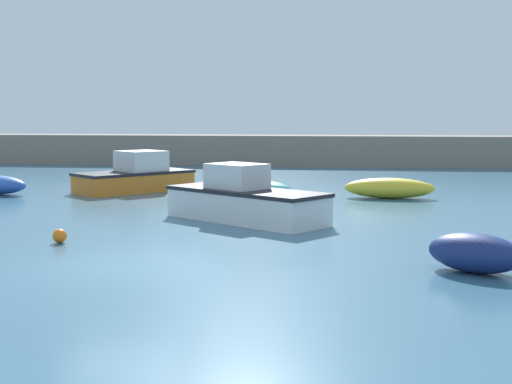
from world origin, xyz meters
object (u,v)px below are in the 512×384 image
Objects in this scene: cabin_cruiser_white at (136,176)px; fishing_dinghy_green at (475,253)px; rowboat_blue_near at (389,188)px; open_tender_yellow at (259,191)px; mooring_buoy_orange at (60,236)px; motorboat_grey_hull at (245,201)px.

cabin_cruiser_white is 19.04m from fishing_dinghy_green.
fishing_dinghy_green is 0.64× the size of rowboat_blue_near.
cabin_cruiser_white reaches higher than rowboat_blue_near.
rowboat_blue_near is (10.92, -1.27, -0.24)m from cabin_cruiser_white.
open_tender_yellow is (-5.08, -1.72, 0.00)m from rowboat_blue_near.
mooring_buoy_orange is at bearing -96.72° from open_tender_yellow.
motorboat_grey_hull is at bearing 46.41° from mooring_buoy_orange.
motorboat_grey_hull is 6.23m from mooring_buoy_orange.
mooring_buoy_orange is at bearing -125.88° from rowboat_blue_near.
rowboat_blue_near is 9.74× the size of mooring_buoy_orange.
motorboat_grey_hull is 9.00m from fishing_dinghy_green.
cabin_cruiser_white is 1.71× the size of open_tender_yellow.
motorboat_grey_hull reaches higher than fishing_dinghy_green.
fishing_dinghy_green is at bearing -82.21° from rowboat_blue_near.
rowboat_blue_near is at bearing -54.60° from fishing_dinghy_green.
cabin_cruiser_white is at bearing 169.46° from open_tender_yellow.
open_tender_yellow is at bearing 66.73° from mooring_buoy_orange.
motorboat_grey_hull reaches higher than mooring_buoy_orange.
open_tender_yellow is at bearing 103.36° from cabin_cruiser_white.
rowboat_blue_near is 1.18× the size of open_tender_yellow.
open_tender_yellow is at bearing 127.73° from motorboat_grey_hull.
motorboat_grey_hull reaches higher than cabin_cruiser_white.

